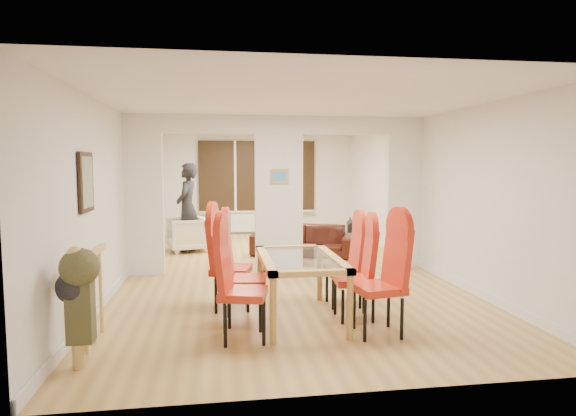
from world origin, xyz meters
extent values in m
cube|color=tan|center=(0.00, 0.00, 0.00)|extent=(5.00, 9.00, 0.01)
cube|color=white|center=(0.00, 0.00, 1.30)|extent=(5.00, 0.18, 2.60)
cube|color=black|center=(0.00, 4.44, 1.50)|extent=(3.00, 0.08, 1.80)
cube|color=white|center=(0.00, 4.40, 0.30)|extent=(1.40, 0.08, 0.50)
sphere|color=orange|center=(0.30, 3.30, 2.15)|extent=(0.36, 0.36, 0.36)
cube|color=gray|center=(-2.47, -2.40, 1.60)|extent=(0.04, 0.52, 0.67)
cube|color=#4C8CD8|center=(0.00, -0.10, 1.60)|extent=(0.30, 0.03, 0.25)
imported|color=black|center=(0.66, 1.26, 0.30)|extent=(2.19, 1.45, 0.60)
imported|color=#EEE6C9|center=(-1.65, 2.04, 0.35)|extent=(0.92, 0.94, 0.71)
imported|color=black|center=(-1.64, 1.99, 0.91)|extent=(0.74, 0.57, 1.83)
imported|color=black|center=(2.00, 2.92, 0.25)|extent=(0.87, 0.29, 0.50)
cylinder|color=#143F19|center=(0.26, 2.41, 0.36)|extent=(0.07, 0.07, 0.28)
imported|color=#352312|center=(0.46, 2.49, 0.25)|extent=(0.21, 0.21, 0.05)
camera|label=1|loc=(-1.01, -8.03, 1.80)|focal=30.00mm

